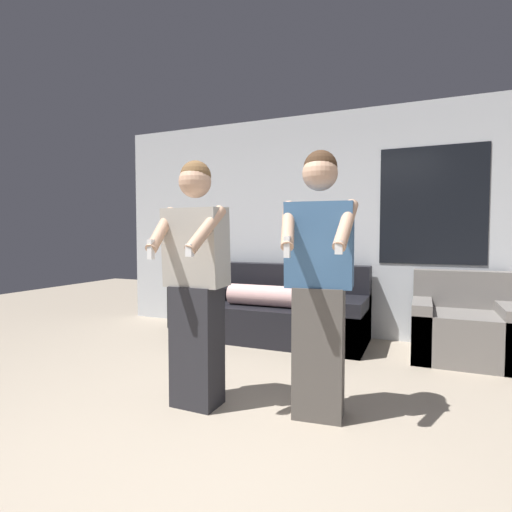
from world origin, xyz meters
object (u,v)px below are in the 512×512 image
(couch, at_px, (279,313))
(person_right, at_px, (319,282))
(armchair, at_px, (463,328))
(side_table, at_px, (189,286))
(person_left, at_px, (196,282))

(couch, xyz_separation_m, person_right, (0.92, -1.80, 0.60))
(couch, xyz_separation_m, armchair, (1.93, -0.00, -0.01))
(armchair, height_order, side_table, armchair)
(person_left, bearing_deg, person_right, 10.84)
(couch, bearing_deg, side_table, 172.98)
(couch, xyz_separation_m, person_left, (0.07, -1.97, 0.58))
(person_left, bearing_deg, couch, 92.17)
(side_table, distance_m, person_right, 3.02)
(armchair, relative_size, person_left, 0.54)
(couch, bearing_deg, person_right, -62.90)
(couch, distance_m, armchair, 1.93)
(side_table, bearing_deg, couch, -7.02)
(armchair, xyz_separation_m, side_table, (-3.27, 0.16, 0.25))
(armchair, distance_m, person_right, 2.16)
(couch, height_order, armchair, couch)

